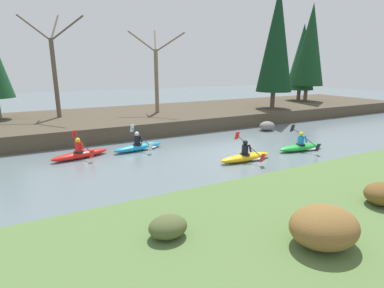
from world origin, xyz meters
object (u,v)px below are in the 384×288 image
Objects in this scene: kayaker_lead at (303,147)px; boulder_midstream at (267,126)px; kayaker_middle at (248,156)px; kayaker_trailing at (140,146)px; kayaker_far_back at (81,154)px.

kayaker_lead is 2.51× the size of boulder_midstream.
kayaker_lead and kayaker_middle have the same top height.
kayaker_lead reaches higher than boulder_midstream.
kayaker_lead is 8.51m from kayaker_trailing.
kayaker_lead is at bearing -35.07° from kayaker_far_back.
kayaker_lead is at bearing -38.85° from kayaker_trailing.
kayaker_trailing is 9.27m from boulder_midstream.
boulder_midstream is (9.24, 0.75, 0.12)m from kayaker_trailing.
kayaker_lead is at bearing -109.91° from boulder_midstream.
kayaker_trailing is 2.51× the size of boulder_midstream.
kayaker_lead and kayaker_trailing have the same top height.
boulder_midstream is (1.72, 4.74, 0.12)m from kayaker_lead.
kayaker_middle is 1.00× the size of kayaker_far_back.
kayaker_far_back is 2.50× the size of boulder_midstream.
kayaker_middle is at bearing -173.78° from kayaker_lead.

